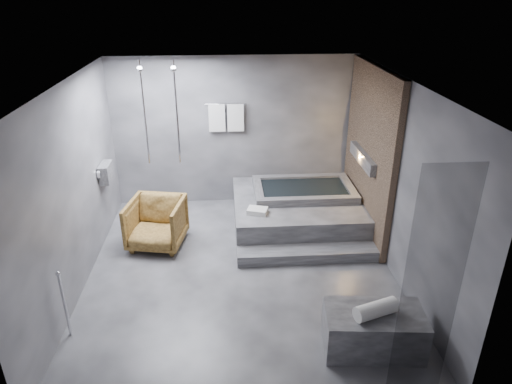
{
  "coord_description": "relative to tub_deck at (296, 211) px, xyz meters",
  "views": [
    {
      "loc": [
        -0.18,
        -5.72,
        3.95
      ],
      "look_at": [
        0.25,
        0.3,
        1.17
      ],
      "focal_mm": 32.0,
      "sensor_mm": 36.0,
      "label": 1
    }
  ],
  "objects": [
    {
      "name": "driftwood_chair",
      "position": [
        -2.38,
        -0.57,
        0.15
      ],
      "size": [
        1.0,
        1.02,
        0.79
      ],
      "primitive_type": "imported",
      "rotation": [
        0.0,
        0.0,
        -0.19
      ],
      "color": "#493012",
      "rests_on": "ground"
    },
    {
      "name": "room",
      "position": [
        -0.65,
        -1.21,
        1.48
      ],
      "size": [
        5.0,
        5.04,
        2.82
      ],
      "color": "#313134",
      "rests_on": "ground"
    },
    {
      "name": "concrete_bench",
      "position": [
        0.43,
        -3.12,
        0.01
      ],
      "size": [
        1.19,
        0.73,
        0.51
      ],
      "primitive_type": "cube",
      "rotation": [
        0.0,
        0.0,
        -0.1
      ],
      "color": "#353538",
      "rests_on": "ground"
    },
    {
      "name": "deck_towel",
      "position": [
        -0.74,
        -0.53,
        0.29
      ],
      "size": [
        0.37,
        0.31,
        0.08
      ],
      "primitive_type": "cube",
      "rotation": [
        0.0,
        0.0,
        -0.29
      ],
      "color": "silver",
      "rests_on": "tub_deck"
    },
    {
      "name": "rolled_towel",
      "position": [
        0.41,
        -3.17,
        0.35
      ],
      "size": [
        0.54,
        0.34,
        0.18
      ],
      "primitive_type": "cylinder",
      "rotation": [
        0.0,
        1.57,
        0.33
      ],
      "color": "silver",
      "rests_on": "concrete_bench"
    },
    {
      "name": "tub_deck",
      "position": [
        0.0,
        0.0,
        0.0
      ],
      "size": [
        2.2,
        2.0,
        0.5
      ],
      "primitive_type": "cube",
      "color": "#37373A",
      "rests_on": "ground"
    },
    {
      "name": "tub_step",
      "position": [
        0.0,
        -1.18,
        -0.16
      ],
      "size": [
        2.2,
        0.36,
        0.18
      ],
      "primitive_type": "cube",
      "color": "#37373A",
      "rests_on": "ground"
    }
  ]
}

